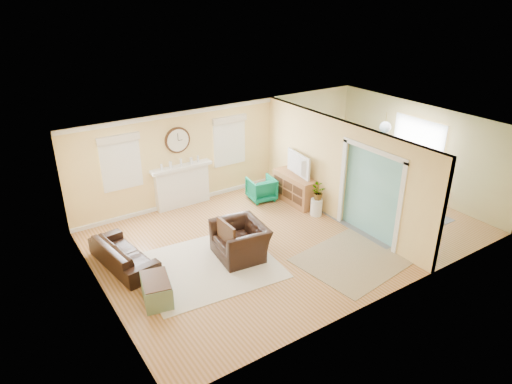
# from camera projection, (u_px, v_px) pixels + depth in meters

# --- Properties ---
(floor) EXTENTS (9.00, 9.00, 0.00)m
(floor) POSITION_uv_depth(u_px,v_px,m) (290.00, 233.00, 11.17)
(floor) COLOR #925D28
(floor) RESTS_ON ground
(wall_back) EXTENTS (9.00, 0.02, 2.60)m
(wall_back) POSITION_uv_depth(u_px,v_px,m) (227.00, 149.00, 12.91)
(wall_back) COLOR #E7C077
(wall_back) RESTS_ON ground
(wall_front) EXTENTS (9.00, 0.02, 2.60)m
(wall_front) POSITION_uv_depth(u_px,v_px,m) (391.00, 239.00, 8.35)
(wall_front) COLOR #E7C077
(wall_front) RESTS_ON ground
(wall_left) EXTENTS (0.02, 6.00, 2.60)m
(wall_left) POSITION_uv_depth(u_px,v_px,m) (97.00, 239.00, 8.38)
(wall_left) COLOR #E7C077
(wall_left) RESTS_ON ground
(wall_right) EXTENTS (0.02, 6.00, 2.60)m
(wall_right) POSITION_uv_depth(u_px,v_px,m) (418.00, 150.00, 12.88)
(wall_right) COLOR #E7C077
(wall_right) RESTS_ON ground
(ceiling) EXTENTS (9.00, 6.00, 0.02)m
(ceiling) POSITION_uv_depth(u_px,v_px,m) (294.00, 131.00, 10.09)
(ceiling) COLOR white
(ceiling) RESTS_ON wall_back
(partition) EXTENTS (0.17, 6.00, 2.60)m
(partition) POSITION_uv_depth(u_px,v_px,m) (332.00, 166.00, 11.58)
(partition) COLOR #E7C077
(partition) RESTS_ON ground
(fireplace) EXTENTS (1.70, 0.30, 1.17)m
(fireplace) POSITION_uv_depth(u_px,v_px,m) (182.00, 185.00, 12.36)
(fireplace) COLOR white
(fireplace) RESTS_ON ground
(wall_clock) EXTENTS (0.70, 0.07, 0.70)m
(wall_clock) POSITION_uv_depth(u_px,v_px,m) (178.00, 140.00, 11.90)
(wall_clock) COLOR #402712
(wall_clock) RESTS_ON wall_back
(window_left) EXTENTS (1.05, 0.13, 1.42)m
(window_left) POSITION_uv_depth(u_px,v_px,m) (120.00, 159.00, 11.20)
(window_left) COLOR white
(window_left) RESTS_ON wall_back
(window_right) EXTENTS (1.05, 0.13, 1.42)m
(window_right) POSITION_uv_depth(u_px,v_px,m) (229.00, 137.00, 12.75)
(window_right) COLOR white
(window_right) RESTS_ON wall_back
(french_doors) EXTENTS (0.06, 1.70, 2.20)m
(french_doors) POSITION_uv_depth(u_px,v_px,m) (416.00, 157.00, 12.94)
(french_doors) COLOR white
(french_doors) RESTS_ON ground
(pendant) EXTENTS (0.30, 0.30, 0.55)m
(pendant) POSITION_uv_depth(u_px,v_px,m) (385.00, 127.00, 11.76)
(pendant) COLOR gold
(pendant) RESTS_ON ceiling
(rug_cream) EXTENTS (3.02, 2.68, 0.01)m
(rug_cream) POSITION_uv_depth(u_px,v_px,m) (209.00, 266.00, 9.86)
(rug_cream) COLOR beige
(rug_cream) RESTS_ON floor
(rug_jute) EXTENTS (2.55, 2.18, 0.01)m
(rug_jute) POSITION_uv_depth(u_px,v_px,m) (354.00, 259.00, 10.11)
(rug_jute) COLOR tan
(rug_jute) RESTS_ON floor
(rug_grey) EXTENTS (2.58, 3.22, 0.01)m
(rug_grey) POSITION_uv_depth(u_px,v_px,m) (373.00, 209.00, 12.34)
(rug_grey) COLOR slate
(rug_grey) RESTS_ON floor
(sofa) EXTENTS (1.03, 2.01, 0.56)m
(sofa) POSITION_uv_depth(u_px,v_px,m) (124.00, 254.00, 9.79)
(sofa) COLOR black
(sofa) RESTS_ON floor
(eames_chair) EXTENTS (1.16, 1.29, 0.77)m
(eames_chair) POSITION_uv_depth(u_px,v_px,m) (240.00, 240.00, 10.11)
(eames_chair) COLOR black
(eames_chair) RESTS_ON floor
(green_chair) EXTENTS (0.79, 0.81, 0.65)m
(green_chair) POSITION_uv_depth(u_px,v_px,m) (261.00, 189.00, 12.80)
(green_chair) COLOR #057A45
(green_chair) RESTS_ON floor
(trunk) EXTENTS (0.68, 0.92, 0.48)m
(trunk) POSITION_uv_depth(u_px,v_px,m) (157.00, 290.00, 8.71)
(trunk) COLOR gray
(trunk) RESTS_ON floor
(credenza) EXTENTS (0.50, 1.46, 0.80)m
(credenza) POSITION_uv_depth(u_px,v_px,m) (295.00, 188.00, 12.64)
(credenza) COLOR #AA6939
(credenza) RESTS_ON floor
(tv) EXTENTS (0.27, 1.10, 0.63)m
(tv) POSITION_uv_depth(u_px,v_px,m) (295.00, 165.00, 12.33)
(tv) COLOR black
(tv) RESTS_ON credenza
(garden_stool) EXTENTS (0.31, 0.31, 0.45)m
(garden_stool) POSITION_uv_depth(u_px,v_px,m) (316.00, 207.00, 11.97)
(garden_stool) COLOR white
(garden_stool) RESTS_ON floor
(potted_plant) EXTENTS (0.40, 0.44, 0.42)m
(potted_plant) POSITION_uv_depth(u_px,v_px,m) (317.00, 192.00, 11.79)
(potted_plant) COLOR #337F33
(potted_plant) RESTS_ON garden_stool
(dining_table) EXTENTS (1.23, 2.06, 0.70)m
(dining_table) POSITION_uv_depth(u_px,v_px,m) (375.00, 198.00, 12.19)
(dining_table) COLOR #402712
(dining_table) RESTS_ON floor
(dining_chair_n) EXTENTS (0.51, 0.51, 1.03)m
(dining_chair_n) POSITION_uv_depth(u_px,v_px,m) (348.00, 176.00, 12.92)
(dining_chair_n) COLOR slate
(dining_chair_n) RESTS_ON floor
(dining_chair_s) EXTENTS (0.46, 0.46, 0.89)m
(dining_chair_s) POSITION_uv_depth(u_px,v_px,m) (408.00, 205.00, 11.40)
(dining_chair_s) COLOR slate
(dining_chair_s) RESTS_ON floor
(dining_chair_w) EXTENTS (0.53, 0.53, 0.97)m
(dining_chair_w) POSITION_uv_depth(u_px,v_px,m) (358.00, 195.00, 11.84)
(dining_chair_w) COLOR white
(dining_chair_w) RESTS_ON floor
(dining_chair_e) EXTENTS (0.50, 0.50, 0.91)m
(dining_chair_e) POSITION_uv_depth(u_px,v_px,m) (393.00, 186.00, 12.45)
(dining_chair_e) COLOR slate
(dining_chair_e) RESTS_ON floor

